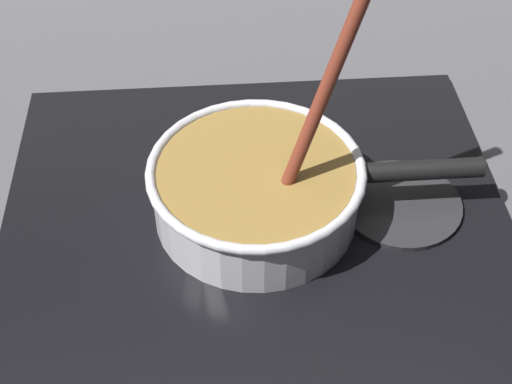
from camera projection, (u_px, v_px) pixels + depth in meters
name	position (u px, v px, depth m)	size (l,w,h in m)	color
ground	(157.00, 348.00, 0.73)	(2.40, 1.60, 0.04)	#4C4C51
hob_plate	(256.00, 217.00, 0.82)	(0.56, 0.48, 0.01)	black
burner_ring	(256.00, 211.00, 0.82)	(0.18, 0.18, 0.01)	#592D0C
spare_burner	(400.00, 204.00, 0.83)	(0.14, 0.14, 0.01)	#262628
cooking_pan	(258.00, 188.00, 0.79)	(0.36, 0.23, 0.30)	silver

